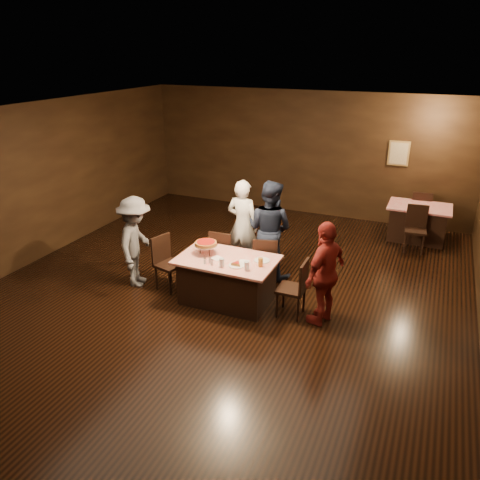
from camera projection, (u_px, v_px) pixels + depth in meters
name	position (u px, v px, depth m)	size (l,w,h in m)	color
room	(214.00, 177.00, 7.00)	(10.00, 10.04, 3.02)	black
main_table	(227.00, 280.00, 7.70)	(1.60, 1.00, 0.77)	red
back_table	(417.00, 223.00, 10.18)	(1.30, 0.90, 0.77)	#B40C19
chair_far_left	(224.00, 254.00, 8.44)	(0.42, 0.42, 0.95)	black
chair_far_right	(266.00, 261.00, 8.15)	(0.42, 0.42, 0.95)	black
chair_end_left	(169.00, 264.00, 8.07)	(0.42, 0.42, 0.95)	black
chair_end_right	(291.00, 288.00, 7.26)	(0.42, 0.42, 0.95)	black
chair_back_near	(416.00, 230.00, 9.56)	(0.42, 0.42, 0.95)	black
chair_back_far	(420.00, 210.00, 10.66)	(0.42, 0.42, 0.95)	black
diner_white_jacket	(243.00, 225.00, 8.73)	(0.63, 0.41, 1.72)	white
diner_navy_hoodie	(269.00, 229.00, 8.40)	(0.88, 0.68, 1.80)	#171E31
diner_grey_knit	(136.00, 242.00, 8.09)	(1.05, 0.60, 1.62)	slate
diner_red_shirt	(325.00, 273.00, 6.95)	(0.96, 0.40, 1.64)	maroon
pizza_stand	(206.00, 243.00, 7.67)	(0.38, 0.38, 0.22)	black
plate_with_slice	(237.00, 264.00, 7.29)	(0.25, 0.25, 0.06)	white
plate_empty	(262.00, 260.00, 7.47)	(0.25, 0.25, 0.01)	white
glass_front_left	(222.00, 263.00, 7.25)	(0.08, 0.08, 0.14)	silver
glass_front_right	(247.00, 266.00, 7.15)	(0.08, 0.08, 0.14)	silver
glass_amber	(261.00, 262.00, 7.26)	(0.08, 0.08, 0.14)	#BF7F26
condiments	(209.00, 261.00, 7.36)	(0.17, 0.10, 0.09)	silver
napkin_center	(244.00, 262.00, 7.44)	(0.16, 0.16, 0.01)	white
napkin_left	(217.00, 258.00, 7.56)	(0.16, 0.16, 0.01)	white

